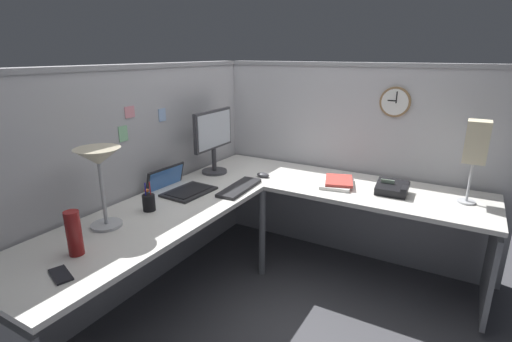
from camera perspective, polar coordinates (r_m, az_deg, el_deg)
The scene contains 19 objects.
ground_plane at distance 2.89m, azimuth 2.20°, elevation -17.39°, with size 6.80×6.80×0.00m, color #47474C.
cubicle_wall_back at distance 2.76m, azimuth -17.52°, elevation -1.54°, with size 2.57×0.12×1.58m.
cubicle_wall_right at distance 3.21m, azimuth 13.82°, elevation 1.39°, with size 0.12×2.37×1.58m.
desk at distance 2.45m, azimuth 1.76°, elevation -7.22°, with size 2.35×2.15×0.73m.
monitor at distance 2.98m, azimuth -6.41°, elevation 5.13°, with size 0.46×0.20×0.50m.
laptop at distance 2.70m, azimuth -11.57°, elevation -2.36°, with size 0.36×0.40×0.22m.
keyboard at distance 2.67m, azimuth -2.50°, elevation -2.52°, with size 0.43×0.14×0.02m, color #232326.
computer_mouse at distance 2.93m, azimuth 1.07°, elevation -0.60°, with size 0.06×0.10×0.03m, color #38383D.
desk_lamp_dome at distance 2.16m, azimuth -22.55°, elevation 1.08°, with size 0.24×0.24×0.44m.
pen_cup at distance 2.40m, azimuth -15.81°, elevation -4.54°, with size 0.08×0.08×0.18m.
cell_phone at distance 1.89m, azimuth -27.30°, elevation -13.70°, with size 0.07×0.14×0.01m, color black.
thermos_flask at distance 2.00m, azimuth -25.69°, elevation -8.42°, with size 0.07×0.07×0.22m, color maroon.
office_phone at distance 2.74m, azimuth 19.89°, elevation -2.52°, with size 0.20×0.21×0.11m.
book_stack at distance 2.81m, azimuth 12.18°, elevation -1.69°, with size 0.32×0.27×0.04m.
desk_lamp_paper at distance 2.69m, azimuth 30.20°, elevation 3.49°, with size 0.13×0.13×0.53m.
wall_clock at distance 2.99m, azimuth 20.18°, elevation 9.72°, with size 0.04×0.22×0.22m.
pinned_note_leftmost at distance 2.79m, azimuth -13.93°, elevation 8.18°, with size 0.07×0.00×0.09m, color #99B7E5.
pinned_note_middle at distance 2.58m, azimuth -18.45°, elevation 8.40°, with size 0.08×0.00×0.07m, color pink.
pinned_note_rightmost at distance 2.56m, azimuth -19.33°, elevation 5.31°, with size 0.07×0.00×0.10m, color #8CCC99.
Camera 1 is at (-2.12, -1.09, 1.65)m, focal length 26.61 mm.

